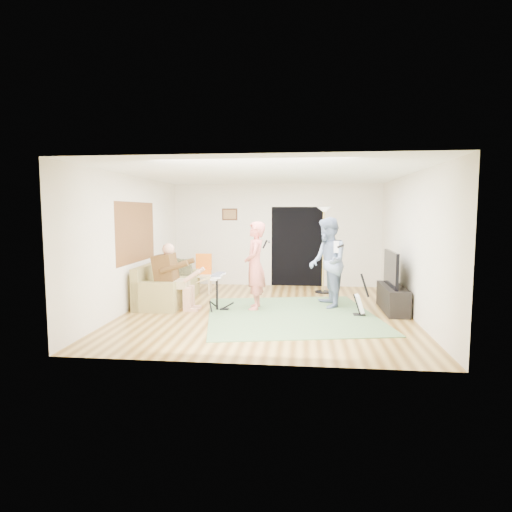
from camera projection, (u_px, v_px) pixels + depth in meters
The scene contains 19 objects.
floor at pixel (267, 311), 8.54m from camera, with size 6.00×6.00×0.00m, color brown.
walls at pixel (267, 244), 8.40m from camera, with size 5.50×6.00×2.70m, color silver, non-canonical shape.
ceiling at pixel (267, 174), 8.26m from camera, with size 6.00×6.00×0.00m, color white.
window_blinds at pixel (136, 232), 8.87m from camera, with size 2.05×2.05×0.00m, color brown.
doorway at pixel (297, 247), 11.33m from camera, with size 2.10×2.10×0.00m, color black.
picture_frame at pixel (230, 214), 11.43m from camera, with size 0.42×0.03×0.32m, color #3F2314.
area_rug at pixel (291, 315), 8.20m from camera, with size 3.14×3.23×0.02m, color #527447.
sofa at pixel (165, 289), 9.36m from camera, with size 0.87×2.12×0.86m.
drummer at pixel (175, 284), 8.65m from camera, with size 0.88×0.49×1.35m.
drum_kit at pixel (217, 294), 8.57m from camera, with size 0.41×0.73×0.75m.
singer at pixel (255, 266), 8.61m from camera, with size 0.65×0.43×1.78m, color #D7695D.
microphone at pixel (265, 244), 8.54m from camera, with size 0.06×0.06×0.24m, color black, non-canonical shape.
guitarist at pixel (328, 262), 8.81m from camera, with size 0.91×0.71×1.87m, color #7487AB.
guitar_held at pixel (338, 246), 8.76m from camera, with size 0.12×0.60×0.26m, color silver, non-canonical shape.
guitar_spare at pixel (360, 304), 8.13m from camera, with size 0.29×0.26×0.81m.
torchiere_lamp at pixel (324, 234), 10.32m from camera, with size 0.37×0.37×2.09m.
dining_chair at pixel (203, 279), 10.38m from camera, with size 0.43×0.45×0.95m.
tv_cabinet at pixel (393, 299), 8.53m from camera, with size 0.40×1.40×0.50m, color black.
television at pixel (391, 269), 8.47m from camera, with size 0.06×1.16×0.70m, color black.
Camera 1 is at (0.69, -8.35, 1.99)m, focal length 30.00 mm.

